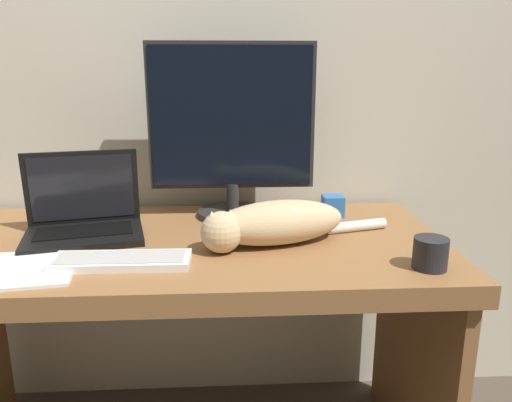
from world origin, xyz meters
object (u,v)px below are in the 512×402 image
external_keyboard (121,261)px  cat (273,223)px  coffee_mug (430,253)px  monitor (232,131)px  laptop (84,220)px

external_keyboard → cat: cat is taller
external_keyboard → coffee_mug: 0.77m
coffee_mug → external_keyboard: bearing=175.0°
external_keyboard → coffee_mug: (0.77, -0.07, 0.03)m
external_keyboard → cat: 0.42m
cat → external_keyboard: bearing=-176.6°
monitor → external_keyboard: bearing=-124.6°
laptop → cat: 0.56m
laptop → monitor: bearing=9.8°
external_keyboard → coffee_mug: bearing=-4.5°
monitor → laptop: monitor is taller
laptop → coffee_mug: (0.92, -0.30, -0.01)m
cat → coffee_mug: (0.37, -0.20, -0.02)m
coffee_mug → monitor: bearing=134.9°
laptop → cat: bearing=-23.2°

